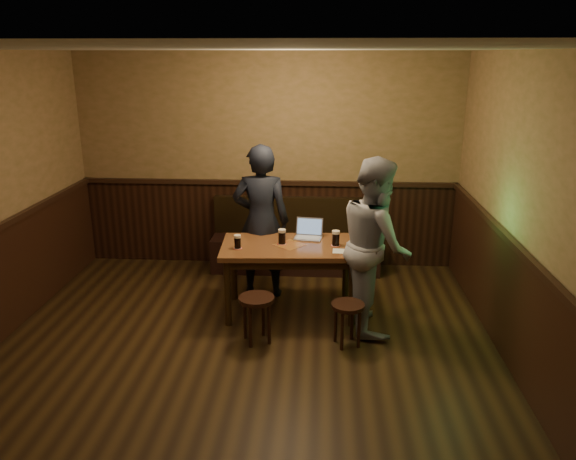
{
  "coord_description": "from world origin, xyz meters",
  "views": [
    {
      "loc": [
        0.73,
        -4.28,
        2.77
      ],
      "look_at": [
        0.37,
        1.34,
        0.99
      ],
      "focal_mm": 35.0,
      "sensor_mm": 36.0,
      "label": 1
    }
  ],
  "objects_px": {
    "laptop": "(309,233)",
    "person_grey": "(375,245)",
    "bench": "(296,247)",
    "pint_right": "(336,238)",
    "stool_right": "(348,312)",
    "pint_left": "(238,242)",
    "person_suit": "(261,221)",
    "stool_left": "(257,306)",
    "pub_table": "(290,254)",
    "pint_mid": "(282,237)"
  },
  "relations": [
    {
      "from": "pint_left",
      "to": "laptop",
      "type": "relative_size",
      "value": 0.46
    },
    {
      "from": "pint_left",
      "to": "pint_right",
      "type": "xyz_separation_m",
      "value": [
        1.04,
        0.16,
        0.01
      ]
    },
    {
      "from": "laptop",
      "to": "bench",
      "type": "bearing_deg",
      "value": 108.84
    },
    {
      "from": "pub_table",
      "to": "pint_right",
      "type": "relative_size",
      "value": 8.94
    },
    {
      "from": "bench",
      "to": "pub_table",
      "type": "distance_m",
      "value": 1.36
    },
    {
      "from": "laptop",
      "to": "stool_left",
      "type": "bearing_deg",
      "value": -108.26
    },
    {
      "from": "pint_left",
      "to": "person_suit",
      "type": "height_order",
      "value": "person_suit"
    },
    {
      "from": "bench",
      "to": "person_suit",
      "type": "height_order",
      "value": "person_suit"
    },
    {
      "from": "pint_mid",
      "to": "person_grey",
      "type": "relative_size",
      "value": 0.09
    },
    {
      "from": "stool_left",
      "to": "person_suit",
      "type": "bearing_deg",
      "value": 93.72
    },
    {
      "from": "person_suit",
      "to": "person_grey",
      "type": "distance_m",
      "value": 1.46
    },
    {
      "from": "pub_table",
      "to": "person_suit",
      "type": "relative_size",
      "value": 0.84
    },
    {
      "from": "bench",
      "to": "stool_left",
      "type": "distance_m",
      "value": 2.03
    },
    {
      "from": "bench",
      "to": "stool_right",
      "type": "bearing_deg",
      "value": -73.18
    },
    {
      "from": "stool_left",
      "to": "person_grey",
      "type": "xyz_separation_m",
      "value": [
        1.18,
        0.43,
        0.52
      ]
    },
    {
      "from": "pint_right",
      "to": "laptop",
      "type": "height_order",
      "value": "laptop"
    },
    {
      "from": "pint_right",
      "to": "person_grey",
      "type": "bearing_deg",
      "value": -35.14
    },
    {
      "from": "person_suit",
      "to": "pint_right",
      "type": "bearing_deg",
      "value": 150.97
    },
    {
      "from": "pub_table",
      "to": "stool_right",
      "type": "bearing_deg",
      "value": -52.86
    },
    {
      "from": "pub_table",
      "to": "laptop",
      "type": "height_order",
      "value": "laptop"
    },
    {
      "from": "pint_mid",
      "to": "stool_right",
      "type": "bearing_deg",
      "value": -46.61
    },
    {
      "from": "bench",
      "to": "stool_left",
      "type": "relative_size",
      "value": 4.56
    },
    {
      "from": "laptop",
      "to": "pint_left",
      "type": "bearing_deg",
      "value": -142.61
    },
    {
      "from": "pint_left",
      "to": "pint_right",
      "type": "distance_m",
      "value": 1.05
    },
    {
      "from": "pub_table",
      "to": "pint_right",
      "type": "bearing_deg",
      "value": -2.64
    },
    {
      "from": "pint_left",
      "to": "person_suit",
      "type": "xyz_separation_m",
      "value": [
        0.18,
        0.62,
        0.04
      ]
    },
    {
      "from": "pub_table",
      "to": "pint_left",
      "type": "xyz_separation_m",
      "value": [
        -0.55,
        -0.15,
        0.18
      ]
    },
    {
      "from": "stool_right",
      "to": "stool_left",
      "type": "bearing_deg",
      "value": 179.17
    },
    {
      "from": "person_suit",
      "to": "person_grey",
      "type": "xyz_separation_m",
      "value": [
        1.25,
        -0.75,
        -0.0
      ]
    },
    {
      "from": "laptop",
      "to": "person_grey",
      "type": "distance_m",
      "value": 0.88
    },
    {
      "from": "pub_table",
      "to": "stool_left",
      "type": "bearing_deg",
      "value": -115.53
    },
    {
      "from": "laptop",
      "to": "person_grey",
      "type": "xyz_separation_m",
      "value": [
        0.7,
        -0.54,
        0.06
      ]
    },
    {
      "from": "pint_mid",
      "to": "laptop",
      "type": "height_order",
      "value": "laptop"
    },
    {
      "from": "stool_left",
      "to": "laptop",
      "type": "relative_size",
      "value": 1.45
    },
    {
      "from": "stool_left",
      "to": "pub_table",
      "type": "bearing_deg",
      "value": 67.83
    },
    {
      "from": "pint_mid",
      "to": "laptop",
      "type": "distance_m",
      "value": 0.37
    },
    {
      "from": "pint_left",
      "to": "person_grey",
      "type": "xyz_separation_m",
      "value": [
        1.44,
        -0.12,
        0.04
      ]
    },
    {
      "from": "stool_right",
      "to": "pint_mid",
      "type": "xyz_separation_m",
      "value": [
        -0.7,
        0.74,
        0.52
      ]
    },
    {
      "from": "pint_left",
      "to": "person_grey",
      "type": "distance_m",
      "value": 1.44
    },
    {
      "from": "laptop",
      "to": "person_suit",
      "type": "distance_m",
      "value": 0.6
    },
    {
      "from": "person_grey",
      "to": "stool_left",
      "type": "bearing_deg",
      "value": 101.97
    },
    {
      "from": "laptop",
      "to": "person_grey",
      "type": "height_order",
      "value": "person_grey"
    },
    {
      "from": "bench",
      "to": "person_suit",
      "type": "relative_size",
      "value": 1.22
    },
    {
      "from": "bench",
      "to": "person_grey",
      "type": "distance_m",
      "value": 1.91
    },
    {
      "from": "stool_left",
      "to": "stool_right",
      "type": "bearing_deg",
      "value": -0.83
    },
    {
      "from": "laptop",
      "to": "pint_right",
      "type": "bearing_deg",
      "value": -32.31
    },
    {
      "from": "pint_mid",
      "to": "person_suit",
      "type": "xyz_separation_m",
      "value": [
        -0.28,
        0.45,
        0.03
      ]
    },
    {
      "from": "pint_right",
      "to": "person_grey",
      "type": "relative_size",
      "value": 0.09
    },
    {
      "from": "stool_right",
      "to": "pub_table",
      "type": "bearing_deg",
      "value": 130.49
    },
    {
      "from": "laptop",
      "to": "pub_table",
      "type": "bearing_deg",
      "value": -118.36
    }
  ]
}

